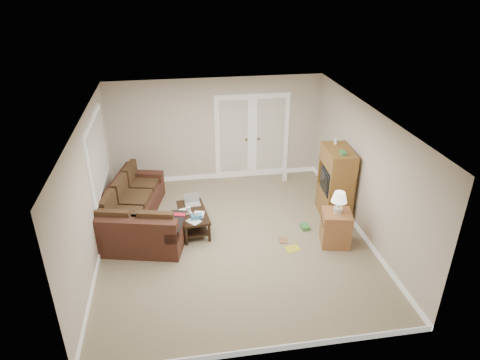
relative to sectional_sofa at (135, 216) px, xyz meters
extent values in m
plane|color=gray|center=(1.89, -0.67, -0.31)|extent=(5.50, 5.50, 0.00)
cube|color=white|center=(1.89, -0.67, 2.19)|extent=(5.00, 5.50, 0.02)
cube|color=beige|center=(-0.61, -0.67, 0.94)|extent=(0.02, 5.50, 2.50)
cube|color=beige|center=(4.39, -0.67, 0.94)|extent=(0.02, 5.50, 2.50)
cube|color=beige|center=(1.89, 2.08, 0.94)|extent=(5.00, 0.02, 2.50)
cube|color=beige|center=(1.89, -3.42, 0.94)|extent=(5.00, 0.02, 2.50)
cube|color=white|center=(2.29, 2.05, 0.72)|extent=(0.90, 0.04, 2.13)
cube|color=white|center=(3.19, 2.05, 0.72)|extent=(0.90, 0.04, 2.13)
cube|color=white|center=(2.29, 2.02, 0.77)|extent=(0.68, 0.02, 1.80)
cube|color=white|center=(3.19, 2.02, 0.77)|extent=(0.68, 0.02, 1.80)
cube|color=white|center=(-0.58, 0.33, 1.24)|extent=(0.04, 1.92, 1.42)
cube|color=white|center=(-0.55, 0.33, 1.24)|extent=(0.02, 1.74, 1.24)
cube|color=#47261B|center=(-0.06, 0.50, -0.11)|extent=(1.30, 2.26, 0.39)
cube|color=#47261B|center=(-0.36, 0.57, 0.28)|extent=(0.71, 2.12, 0.40)
cube|color=#47261B|center=(0.16, 1.42, 0.18)|extent=(0.86, 0.41, 0.20)
cube|color=#442F1B|center=(0.01, 0.48, 0.14)|extent=(1.01, 2.11, 0.11)
cube|color=#47261B|center=(0.10, -0.63, -0.11)|extent=(1.81, 1.19, 0.39)
cube|color=#47261B|center=(0.03, -0.93, 0.28)|extent=(1.67, 0.60, 0.40)
cube|color=#47261B|center=(0.80, -0.80, 0.18)|extent=(0.41, 0.86, 0.20)
cube|color=#442F1B|center=(0.11, -0.56, 0.14)|extent=(1.66, 0.90, 0.11)
cube|color=black|center=(0.80, -0.80, 0.30)|extent=(0.46, 0.79, 0.03)
cube|color=red|center=(0.84, -0.60, 0.32)|extent=(0.31, 0.18, 0.02)
cube|color=black|center=(1.15, -0.20, 0.09)|extent=(0.63, 1.08, 0.05)
cube|color=black|center=(1.15, -0.20, -0.17)|extent=(0.55, 1.00, 0.03)
cylinder|color=white|center=(1.06, -0.26, 0.19)|extent=(0.08, 0.08, 0.15)
cylinder|color=red|center=(1.06, -0.26, 0.33)|extent=(0.01, 0.01, 0.13)
cube|color=#3878B7|center=(1.20, -0.48, 0.16)|extent=(0.22, 0.14, 0.08)
cube|color=white|center=(1.16, -0.29, 0.12)|extent=(0.40, 0.60, 0.00)
cube|color=brown|center=(4.09, -0.08, -0.03)|extent=(0.58, 0.97, 0.56)
cube|color=brown|center=(4.09, -0.08, 1.00)|extent=(0.58, 0.97, 0.37)
cube|color=black|center=(4.07, -0.08, 0.49)|extent=(0.49, 0.59, 0.47)
cube|color=black|center=(3.84, -0.06, 0.51)|extent=(0.05, 0.49, 0.37)
cube|color=#3E8841|center=(4.07, -0.32, 1.22)|extent=(0.12, 0.18, 0.06)
cylinder|color=white|center=(4.11, 0.20, 1.25)|extent=(0.07, 0.07, 0.11)
cube|color=#A2693B|center=(3.76, -1.09, 0.03)|extent=(0.62, 0.62, 0.68)
cylinder|color=beige|center=(3.76, -1.09, 0.42)|extent=(0.17, 0.17, 0.10)
cylinder|color=beige|center=(3.76, -1.09, 0.54)|extent=(0.03, 0.03, 0.15)
cone|color=white|center=(3.76, -1.09, 0.70)|extent=(0.29, 0.29, 0.19)
cube|color=white|center=(3.50, 1.66, -0.16)|extent=(0.13, 0.12, 0.29)
cube|color=gold|center=(2.93, -1.14, -0.30)|extent=(0.30, 0.26, 0.01)
cube|color=#3E8841|center=(3.36, -0.52, -0.27)|extent=(0.16, 0.21, 0.08)
imported|color=brown|center=(2.74, -0.85, -0.30)|extent=(0.19, 0.24, 0.02)
camera|label=1|loc=(0.91, -7.47, 4.44)|focal=32.00mm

